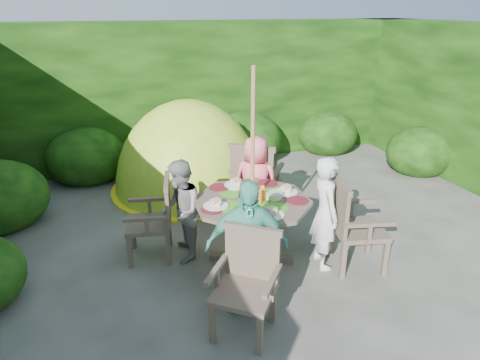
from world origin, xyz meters
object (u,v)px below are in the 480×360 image
object	(u,v)px
child_left	(181,212)
garden_chair_back	(255,180)
garden_chair_right	(352,223)
garden_chair_left	(156,218)
parasol_pole	(252,172)
garden_chair_front	(247,281)
patio_table	(252,210)
child_right	(325,213)
child_front	(247,246)
dome_tent	(190,188)
child_back	(255,184)

from	to	relation	value
child_left	garden_chair_back	bearing A→B (deg)	131.22
garden_chair_right	garden_chair_left	world-z (taller)	garden_chair_right
parasol_pole	garden_chair_back	size ratio (longest dim) A/B	2.08
garden_chair_back	garden_chair_front	size ratio (longest dim) A/B	1.15
patio_table	garden_chair_front	xyz separation A→B (m)	(-0.43, -1.01, -0.16)
child_right	garden_chair_left	bearing A→B (deg)	73.69
child_front	dome_tent	size ratio (longest dim) A/B	0.46
parasol_pole	dome_tent	world-z (taller)	parasol_pole
child_left	parasol_pole	bearing A→B (deg)	76.84
garden_chair_left	child_left	distance (m)	0.32
child_right	child_left	size ratio (longest dim) A/B	1.08
garden_chair_back	garden_chair_right	bearing A→B (deg)	147.65
parasol_pole	child_right	size ratio (longest dim) A/B	1.71
garden_chair_left	dome_tent	xyz separation A→B (m)	(0.81, 1.87, -0.49)
parasol_pole	garden_chair_right	distance (m)	1.23
patio_table	child_front	bearing A→B (deg)	-114.26
patio_table	garden_chair_left	distance (m)	1.12
garden_chair_front	child_right	world-z (taller)	child_right
garden_chair_front	garden_chair_right	bearing A→B (deg)	59.83
garden_chair_front	child_back	distance (m)	1.91
garden_chair_back	garden_chair_front	bearing A→B (deg)	103.50
patio_table	child_right	bearing A→B (deg)	-24.01
child_left	child_front	xyz separation A→B (m)	(0.41, -1.06, 0.07)
garden_chair_back	child_back	bearing A→B (deg)	106.44
garden_chair_left	garden_chair_front	bearing A→B (deg)	32.80
child_left	dome_tent	size ratio (longest dim) A/B	0.41
garden_chair_back	child_front	bearing A→B (deg)	103.05
garden_chair_right	garden_chair_back	world-z (taller)	garden_chair_back
parasol_pole	child_back	size ratio (longest dim) A/B	1.75
child_left	child_front	size ratio (longest dim) A/B	0.90
garden_chair_right	child_back	world-z (taller)	child_back
child_right	child_back	xyz separation A→B (m)	(-0.41, 1.06, -0.01)
child_left	child_back	distance (m)	1.13
patio_table	garden_chair_back	world-z (taller)	garden_chair_back
garden_chair_left	garden_chair_front	xyz separation A→B (m)	(0.57, -1.48, -0.00)
garden_chair_right	garden_chair_left	xyz separation A→B (m)	(-1.99, 0.92, -0.04)
patio_table	dome_tent	bearing A→B (deg)	94.71
garden_chair_back	dome_tent	bearing A→B (deg)	-28.96
patio_table	garden_chair_back	size ratio (longest dim) A/B	1.66
child_back	dome_tent	size ratio (longest dim) A/B	0.43
garden_chair_back	child_back	distance (m)	0.30
patio_table	garden_chair_right	xyz separation A→B (m)	(0.99, -0.46, -0.11)
child_back	garden_chair_right	bearing A→B (deg)	157.06
child_front	dome_tent	xyz separation A→B (m)	(0.14, 3.06, -0.66)
parasol_pole	garden_chair_left	bearing A→B (deg)	155.16
patio_table	garden_chair_left	bearing A→B (deg)	155.21
garden_chair_left	dome_tent	size ratio (longest dim) A/B	0.32
garden_chair_right	child_left	world-z (taller)	child_left
garden_chair_front	dome_tent	distance (m)	3.39
garden_chair_right	garden_chair_front	size ratio (longest dim) A/B	1.09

